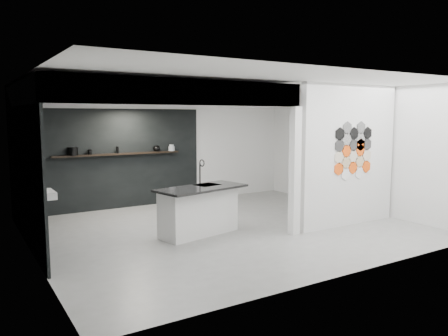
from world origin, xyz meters
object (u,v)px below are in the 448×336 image
glass_bowl (172,149)px  bottle_dark (117,150)px  partition_panel (349,155)px  stockpot (73,151)px  kettle (157,148)px  utensil_cup (90,152)px  wall_basin (42,195)px  glass_vase (172,148)px  kitchen_island (199,210)px

glass_bowl → bottle_dark: bottle_dark is taller
partition_panel → stockpot: (-4.46, 3.87, 0.01)m
kettle → utensil_cup: 1.62m
glass_bowl → stockpot: bearing=180.0°
wall_basin → glass_vase: size_ratio=3.80×
stockpot → utensil_cup: stockpot is taller
wall_basin → utensil_cup: bearing=56.4°
partition_panel → kitchen_island: (-2.91, 0.91, -0.94)m
wall_basin → glass_vase: 4.01m
bottle_dark → partition_panel: bearing=-48.2°
utensil_cup → glass_bowl: bearing=0.0°
wall_basin → kettle: bearing=34.6°
wall_basin → stockpot: stockpot is taller
wall_basin → bottle_dark: size_ratio=3.80×
wall_basin → kettle: size_ratio=3.43×
wall_basin → kitchen_island: size_ratio=0.33×
kettle → bottle_dark: 0.98m
partition_panel → bottle_dark: (-3.45, 3.87, -0.00)m
kitchen_island → glass_bowl: glass_bowl is taller
utensil_cup → wall_basin: bearing=-123.6°
glass_bowl → glass_vase: 0.02m
bottle_dark → kettle: bearing=0.0°
kettle → utensil_cup: bearing=164.0°
kitchen_island → glass_vase: glass_vase is taller
partition_panel → kettle: size_ratio=16.02×
wall_basin → glass_vase: bearing=31.3°
partition_panel → glass_vase: size_ratio=17.73×
kitchen_island → glass_vase: size_ratio=11.49×
partition_panel → glass_vase: (-2.08, 3.87, -0.00)m
wall_basin → utensil_cup: utensil_cup is taller
wall_basin → utensil_cup: 2.53m
kettle → partition_panel: bearing=-73.3°
wall_basin → glass_bowl: bearing=31.3°
kettle → glass_vase: bearing=-16.0°
glass_vase → utensil_cup: size_ratio=1.40×
glass_bowl → utensil_cup: (-2.02, 0.00, -0.00)m
kitchen_island → kettle: 3.13m
glass_vase → wall_basin: bearing=-148.7°
bottle_dark → wall_basin: bearing=-134.2°
glass_bowl → utensil_cup: bearing=180.0°
partition_panel → utensil_cup: bearing=136.7°
wall_basin → glass_bowl: size_ratio=3.79×
kitchen_island → glass_vase: (0.84, 2.96, 0.94)m
kettle → glass_bowl: bearing=-16.0°
partition_panel → glass_bowl: partition_panel is taller
stockpot → bottle_dark: stockpot is taller
glass_bowl → bottle_dark: size_ratio=1.00×
wall_basin → glass_vase: (3.39, 2.07, 0.55)m
utensil_cup → kitchen_island: bearing=-68.2°
kitchen_island → bottle_dark: (-0.54, 2.96, 0.94)m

